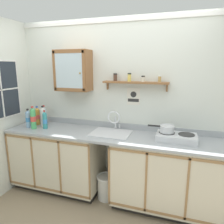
# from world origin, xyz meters

# --- Properties ---
(floor) EXTENTS (5.93, 5.93, 0.00)m
(floor) POSITION_xyz_m (0.00, 0.00, 0.00)
(floor) COLOR gray
(floor) RESTS_ON ground
(back_wall) EXTENTS (3.53, 0.07, 2.44)m
(back_wall) POSITION_xyz_m (0.00, 0.70, 1.23)
(back_wall) COLOR silver
(back_wall) RESTS_ON ground
(lower_cabinet_run) EXTENTS (1.31, 0.62, 0.90)m
(lower_cabinet_run) POSITION_xyz_m (-0.81, 0.37, 0.45)
(lower_cabinet_run) COLOR black
(lower_cabinet_run) RESTS_ON ground
(lower_cabinet_run_right) EXTENTS (1.37, 0.62, 0.90)m
(lower_cabinet_run_right) POSITION_xyz_m (0.77, 0.37, 0.45)
(lower_cabinet_run_right) COLOR black
(lower_cabinet_run_right) RESTS_ON ground
(countertop) EXTENTS (2.89, 0.64, 0.03)m
(countertop) POSITION_xyz_m (0.00, 0.37, 0.91)
(countertop) COLOR #9EA3A8
(countertop) RESTS_ON lower_cabinet_run
(backsplash) EXTENTS (2.89, 0.02, 0.08)m
(backsplash) POSITION_xyz_m (0.00, 0.66, 0.97)
(backsplash) COLOR #9EA3A8
(backsplash) RESTS_ON countertop
(sink) EXTENTS (0.52, 0.45, 0.38)m
(sink) POSITION_xyz_m (0.01, 0.41, 0.91)
(sink) COLOR silver
(sink) RESTS_ON countertop
(hot_plate_stove) EXTENTS (0.47, 0.28, 0.09)m
(hot_plate_stove) POSITION_xyz_m (0.84, 0.38, 0.97)
(hot_plate_stove) COLOR silver
(hot_plate_stove) RESTS_ON countertop
(saucepan) EXTENTS (0.32, 0.18, 0.09)m
(saucepan) POSITION_xyz_m (0.73, 0.40, 1.06)
(saucepan) COLOR silver
(saucepan) RESTS_ON hot_plate_stove
(bottle_detergent_teal_0) EXTENTS (0.06, 0.06, 0.27)m
(bottle_detergent_teal_0) POSITION_xyz_m (-0.96, 0.31, 1.05)
(bottle_detergent_teal_0) COLOR teal
(bottle_detergent_teal_0) RESTS_ON countertop
(bottle_water_blue_1) EXTENTS (0.08, 0.08, 0.27)m
(bottle_water_blue_1) POSITION_xyz_m (-1.23, 0.29, 1.05)
(bottle_water_blue_1) COLOR #8CB7E0
(bottle_water_blue_1) RESTS_ON countertop
(bottle_soda_green_2) EXTENTS (0.08, 0.08, 0.33)m
(bottle_soda_green_2) POSITION_xyz_m (-1.11, 0.26, 1.08)
(bottle_soda_green_2) COLOR #4CB266
(bottle_soda_green_2) RESTS_ON countertop
(bottle_water_clear_3) EXTENTS (0.08, 0.08, 0.30)m
(bottle_water_clear_3) POSITION_xyz_m (-1.09, 0.48, 1.07)
(bottle_water_clear_3) COLOR silver
(bottle_water_clear_3) RESTS_ON countertop
(bottle_opaque_white_4) EXTENTS (0.07, 0.07, 0.31)m
(bottle_opaque_white_4) POSITION_xyz_m (-1.04, 0.38, 1.07)
(bottle_opaque_white_4) COLOR white
(bottle_opaque_white_4) RESTS_ON countertop
(bottle_juice_amber_5) EXTENTS (0.08, 0.08, 0.28)m
(bottle_juice_amber_5) POSITION_xyz_m (-1.19, 0.45, 1.06)
(bottle_juice_amber_5) COLOR gold
(bottle_juice_amber_5) RESTS_ON countertop
(wall_cabinet) EXTENTS (0.50, 0.28, 0.56)m
(wall_cabinet) POSITION_xyz_m (-0.60, 0.54, 1.74)
(wall_cabinet) COLOR brown
(spice_shelf) EXTENTS (0.87, 0.14, 0.23)m
(spice_shelf) POSITION_xyz_m (0.27, 0.60, 1.60)
(spice_shelf) COLOR brown
(warning_sign) EXTENTS (0.18, 0.01, 0.23)m
(warning_sign) POSITION_xyz_m (0.25, 0.67, 1.39)
(warning_sign) COLOR silver
(window) EXTENTS (0.03, 0.65, 0.80)m
(window) POSITION_xyz_m (-1.46, 0.09, 1.49)
(window) COLOR #262D38
(trash_bin) EXTENTS (0.26, 0.26, 0.34)m
(trash_bin) POSITION_xyz_m (-0.03, 0.31, 0.18)
(trash_bin) COLOR silver
(trash_bin) RESTS_ON ground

